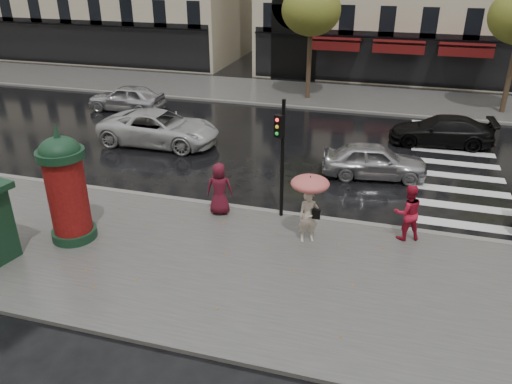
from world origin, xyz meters
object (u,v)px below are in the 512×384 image
(car_white, at_px, (159,128))
(woman_umbrella, at_px, (309,198))
(morris_column, at_px, (66,185))
(car_far_silver, at_px, (126,98))
(man_burgundy, at_px, (219,189))
(car_silver, at_px, (374,160))
(woman_red, at_px, (408,212))
(traffic_light, at_px, (281,149))
(car_black, at_px, (441,131))

(car_white, bearing_deg, woman_umbrella, -129.98)
(morris_column, bearing_deg, car_far_silver, 112.73)
(man_burgundy, relative_size, car_silver, 0.44)
(morris_column, distance_m, car_white, 8.91)
(car_white, bearing_deg, woman_red, -118.24)
(car_white, xyz_separation_m, car_far_silver, (-4.24, 4.51, -0.04))
(morris_column, bearing_deg, woman_red, 15.77)
(traffic_light, relative_size, car_white, 0.72)
(woman_red, height_order, car_white, woman_red)
(morris_column, height_order, traffic_light, traffic_light)
(woman_red, distance_m, traffic_light, 4.35)
(woman_red, distance_m, car_white, 12.68)
(car_silver, relative_size, car_black, 0.88)
(morris_column, xyz_separation_m, car_far_silver, (-5.55, 13.25, -1.17))
(morris_column, height_order, car_white, morris_column)
(man_burgundy, bearing_deg, morris_column, 22.88)
(car_white, relative_size, car_black, 1.20)
(traffic_light, xyz_separation_m, car_black, (5.51, 9.17, -1.87))
(man_burgundy, distance_m, traffic_light, 2.54)
(traffic_light, relative_size, car_far_silver, 0.93)
(woman_umbrella, distance_m, car_silver, 6.08)
(traffic_light, relative_size, car_silver, 0.98)
(woman_red, height_order, traffic_light, traffic_light)
(woman_red, bearing_deg, car_black, -120.85)
(traffic_light, height_order, car_black, traffic_light)
(woman_umbrella, height_order, morris_column, morris_column)
(woman_umbrella, distance_m, car_far_silver, 17.00)
(morris_column, relative_size, car_white, 0.67)
(car_silver, xyz_separation_m, car_white, (-9.91, 1.12, 0.08))
(traffic_light, height_order, car_silver, traffic_light)
(woman_red, distance_m, morris_column, 10.31)
(woman_red, bearing_deg, car_white, -50.23)
(car_white, bearing_deg, car_far_silver, 43.00)
(woman_red, bearing_deg, woman_umbrella, -3.61)
(man_burgundy, height_order, car_silver, man_burgundy)
(car_white, bearing_deg, car_silver, -96.68)
(woman_red, height_order, car_black, woman_red)
(woman_red, bearing_deg, car_silver, -97.32)
(morris_column, xyz_separation_m, traffic_light, (5.82, 3.12, 0.64))
(morris_column, relative_size, car_silver, 0.91)
(woman_red, xyz_separation_m, man_burgundy, (-6.07, 0.00, 0.00))
(woman_red, relative_size, morris_column, 0.48)
(traffic_light, bearing_deg, car_silver, 58.36)
(car_far_silver, bearing_deg, car_white, 42.30)
(woman_umbrella, height_order, car_silver, woman_umbrella)
(woman_umbrella, xyz_separation_m, car_black, (4.31, 10.47, -0.90))
(car_white, bearing_deg, traffic_light, -128.50)
(morris_column, distance_m, car_black, 16.76)
(woman_umbrella, bearing_deg, traffic_light, 132.59)
(woman_umbrella, relative_size, woman_red, 1.22)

